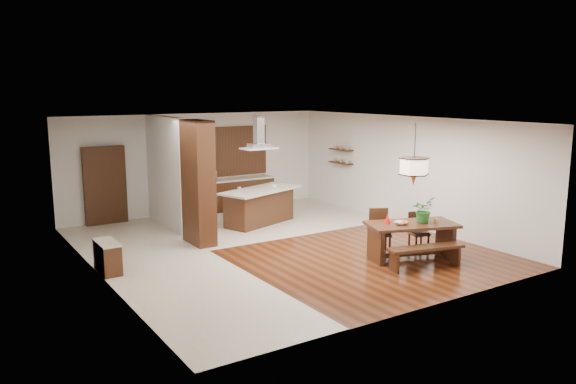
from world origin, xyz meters
TOP-DOWN VIEW (x-y plane):
  - room_shell at (0.00, 0.00)m, footprint 9.00×9.04m
  - tile_hallway at (-2.75, 0.00)m, footprint 2.50×9.00m
  - tile_kitchen at (1.25, 2.50)m, footprint 5.50×4.00m
  - soffit_band at (0.00, 0.00)m, footprint 8.00×9.00m
  - partition_pier at (-1.40, 1.20)m, footprint 0.45×1.00m
  - partition_stub at (-1.40, 3.30)m, footprint 0.18×2.40m
  - hallway_console at (-3.81, 0.20)m, footprint 0.37×0.88m
  - hallway_doorway at (-2.70, 4.40)m, footprint 1.10×0.20m
  - rear_counter at (1.00, 4.20)m, footprint 2.60×0.62m
  - kitchen_window at (1.00, 4.46)m, footprint 2.60×0.08m
  - shelf_lower at (3.87, 2.60)m, footprint 0.26×0.90m
  - shelf_upper at (3.87, 2.60)m, footprint 0.26×0.90m
  - dining_table at (1.91, -2.37)m, footprint 2.08×1.50m
  - dining_bench at (1.68, -3.00)m, footprint 1.67×0.73m
  - dining_chair_left at (1.65, -1.67)m, footprint 0.58×0.58m
  - dining_chair_right at (2.54, -1.98)m, footprint 0.46×0.46m
  - pendant_lantern at (1.91, -2.37)m, footprint 0.64×0.64m
  - foliage_plant at (2.17, -2.42)m, footprint 0.61×0.58m
  - fruit_bowl at (1.62, -2.33)m, footprint 0.35×0.35m
  - napkin_cone at (1.43, -2.13)m, footprint 0.14×0.14m
  - gold_ornament at (2.36, -2.62)m, footprint 0.09×0.09m
  - kitchen_island at (0.77, 2.15)m, footprint 2.52×1.72m
  - range_hood at (0.77, 2.15)m, footprint 0.90×0.55m
  - island_cup at (1.15, 2.01)m, footprint 0.12×0.12m
  - microwave at (0.17, 4.22)m, footprint 0.56×0.41m

SIDE VIEW (x-z plane):
  - tile_hallway at x=-2.75m, z-range 0.00..0.01m
  - tile_kitchen at x=1.25m, z-range 0.00..0.01m
  - dining_bench at x=1.68m, z-range 0.00..0.46m
  - hallway_console at x=-3.81m, z-range 0.00..0.63m
  - dining_chair_right at x=2.54m, z-range 0.00..0.86m
  - rear_counter at x=1.00m, z-range 0.00..0.95m
  - dining_chair_left at x=1.65m, z-range 0.00..0.97m
  - kitchen_island at x=0.77m, z-range 0.01..0.97m
  - dining_table at x=1.91m, z-range 0.18..0.96m
  - fruit_bowl at x=1.62m, z-range 0.78..0.85m
  - gold_ornament at x=2.36m, z-range 0.78..0.88m
  - napkin_cone at x=1.43m, z-range 0.78..1.00m
  - island_cup at x=1.15m, z-range 0.96..1.06m
  - hallway_doorway at x=-2.70m, z-range 0.00..2.10m
  - foliage_plant at x=2.17m, z-range 0.78..1.32m
  - microwave at x=0.17m, z-range 0.95..1.24m
  - shelf_lower at x=3.87m, z-range 1.38..1.42m
  - partition_pier at x=-1.40m, z-range 0.00..2.90m
  - partition_stub at x=-1.40m, z-range 0.00..2.90m
  - kitchen_window at x=1.00m, z-range 1.00..2.50m
  - shelf_upper at x=3.87m, z-range 1.78..1.82m
  - room_shell at x=0.00m, z-range 0.60..3.52m
  - pendant_lantern at x=1.91m, z-range 1.59..2.90m
  - range_hood at x=0.77m, z-range 2.03..2.90m
  - soffit_band at x=0.00m, z-range 2.88..2.89m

